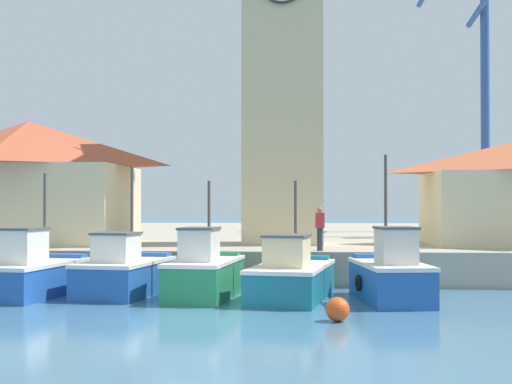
% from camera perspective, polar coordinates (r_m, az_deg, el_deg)
% --- Properties ---
extents(ground_plane, '(300.00, 300.00, 0.00)m').
position_cam_1_polar(ground_plane, '(19.33, -4.91, -9.96)').
color(ground_plane, teal).
extents(quay_wharf, '(120.00, 40.00, 1.29)m').
position_cam_1_polar(quay_wharf, '(45.99, 0.45, -3.95)').
color(quay_wharf, '#A89E89').
rests_on(quay_wharf, ground).
extents(fishing_boat_far_left, '(2.46, 4.80, 4.07)m').
position_cam_1_polar(fishing_boat_far_left, '(24.53, -17.30, -6.23)').
color(fishing_boat_far_left, '#2356A8').
rests_on(fishing_boat_far_left, ground).
extents(fishing_boat_left_outer, '(2.67, 4.69, 4.33)m').
position_cam_1_polar(fishing_boat_left_outer, '(24.20, -10.46, -6.38)').
color(fishing_boat_left_outer, '#2356A8').
rests_on(fishing_boat_left_outer, ground).
extents(fishing_boat_left_inner, '(2.21, 4.55, 3.79)m').
position_cam_1_polar(fishing_boat_left_inner, '(23.10, -4.15, -6.51)').
color(fishing_boat_left_inner, '#237A4C').
rests_on(fishing_boat_left_inner, ground).
extents(fishing_boat_mid_left, '(2.90, 5.38, 3.80)m').
position_cam_1_polar(fishing_boat_mid_left, '(22.82, 2.86, -6.79)').
color(fishing_boat_mid_left, '#196B7F').
rests_on(fishing_boat_mid_left, ground).
extents(fishing_boat_center, '(2.38, 4.52, 4.61)m').
position_cam_1_polar(fishing_boat_center, '(22.63, 10.71, -6.61)').
color(fishing_boat_center, '#2356A8').
rests_on(fishing_boat_center, ground).
extents(clock_tower, '(3.91, 3.91, 16.70)m').
position_cam_1_polar(clock_tower, '(31.80, 2.22, 10.18)').
color(clock_tower, beige).
rests_on(clock_tower, quay_wharf).
extents(warehouse_left, '(9.17, 6.54, 5.42)m').
position_cam_1_polar(warehouse_left, '(33.27, -17.80, 0.88)').
color(warehouse_left, beige).
rests_on(warehouse_left, quay_wharf).
extents(port_crane_far, '(4.15, 9.81, 22.06)m').
position_cam_1_polar(port_crane_far, '(48.46, 17.64, 6.61)').
color(port_crane_far, navy).
rests_on(port_crane_far, quay_wharf).
extents(mooring_buoy, '(0.63, 0.63, 0.63)m').
position_cam_1_polar(mooring_buoy, '(18.65, 6.54, -9.31)').
color(mooring_buoy, '#E54C19').
rests_on(mooring_buoy, ground).
extents(dock_worker_near_tower, '(0.34, 0.22, 1.62)m').
position_cam_1_polar(dock_worker_near_tower, '(26.48, 5.14, -2.88)').
color(dock_worker_near_tower, '#33333D').
rests_on(dock_worker_near_tower, quay_wharf).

